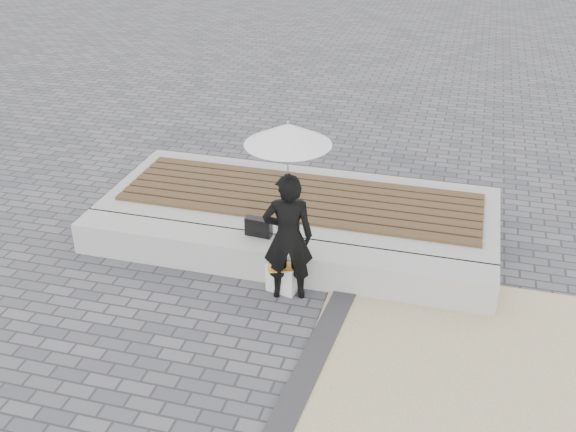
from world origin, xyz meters
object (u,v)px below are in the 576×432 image
object	(u,v)px
seating_ledge	(275,259)
parasol	(288,134)
canvas_tote	(281,278)
handbag	(259,227)
woman	(288,237)

from	to	relation	value
seating_ledge	parasol	world-z (taller)	parasol
parasol	canvas_tote	world-z (taller)	parasol
parasol	handbag	world-z (taller)	parasol
parasol	woman	bearing A→B (deg)	0.00
woman	handbag	distance (m)	0.76
canvas_tote	woman	bearing A→B (deg)	-13.87
woman	seating_ledge	bearing A→B (deg)	-70.49
woman	handbag	bearing A→B (deg)	-61.36
woman	canvas_tote	bearing A→B (deg)	-41.19
handbag	seating_ledge	bearing A→B (deg)	-25.60
parasol	canvas_tote	distance (m)	1.75
handbag	canvas_tote	bearing A→B (deg)	-44.50
parasol	canvas_tote	bearing A→B (deg)	153.88
seating_ledge	handbag	distance (m)	0.41
seating_ledge	canvas_tote	bearing A→B (deg)	-62.60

